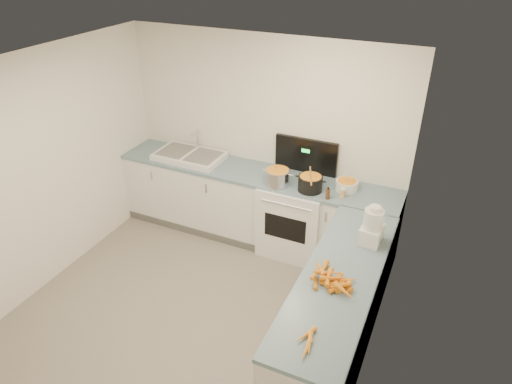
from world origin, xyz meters
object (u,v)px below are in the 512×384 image
at_px(stove, 295,216).
at_px(black_pot, 310,184).
at_px(extract_bottle, 328,194).
at_px(steel_pot, 278,178).
at_px(spice_jar, 342,194).
at_px(mixing_bowl, 347,185).
at_px(sink, 190,156).
at_px(food_processor, 372,227).

bearing_deg(stove, black_pot, -32.17).
bearing_deg(extract_bottle, steel_pot, 173.51).
relative_size(stove, black_pot, 5.03).
bearing_deg(spice_jar, black_pot, 179.61).
distance_m(stove, extract_bottle, 0.72).
relative_size(stove, mixing_bowl, 5.55).
bearing_deg(extract_bottle, spice_jar, 35.54).
relative_size(sink, black_pot, 3.18).
height_order(steel_pot, black_pot, steel_pot).
bearing_deg(food_processor, black_pot, 140.04).
height_order(spice_jar, food_processor, food_processor).
bearing_deg(stove, spice_jar, -12.70).
bearing_deg(mixing_bowl, black_pot, -153.85).
height_order(mixing_bowl, spice_jar, mixing_bowl).
height_order(stove, food_processor, stove).
bearing_deg(extract_bottle, black_pot, 156.97).
height_order(steel_pot, extract_bottle, steel_pot).
distance_m(sink, food_processor, 2.61).
height_order(black_pot, extract_bottle, black_pot).
distance_m(sink, steel_pot, 1.29).
height_order(stove, steel_pot, stove).
height_order(sink, extract_bottle, sink).
bearing_deg(steel_pot, sink, 172.34).
distance_m(spice_jar, food_processor, 0.83).
height_order(stove, sink, stove).
relative_size(steel_pot, extract_bottle, 2.37).
distance_m(mixing_bowl, food_processor, 0.99).
height_order(black_pot, mixing_bowl, black_pot).
bearing_deg(steel_pot, black_pot, 4.54).
relative_size(steel_pot, black_pot, 1.04).
height_order(mixing_bowl, extract_bottle, extract_bottle).
bearing_deg(stove, mixing_bowl, 5.49).
bearing_deg(mixing_bowl, stove, -174.51).
relative_size(mixing_bowl, food_processor, 0.63).
bearing_deg(sink, food_processor, -18.59).
bearing_deg(sink, black_pot, -4.90).
relative_size(stove, spice_jar, 14.16).
xyz_separation_m(spice_jar, food_processor, (0.46, -0.69, 0.12)).
xyz_separation_m(mixing_bowl, extract_bottle, (-0.13, -0.28, 0.00)).
bearing_deg(food_processor, stove, 141.44).
bearing_deg(black_pot, steel_pot, -175.46).
distance_m(stove, steel_pot, 0.60).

